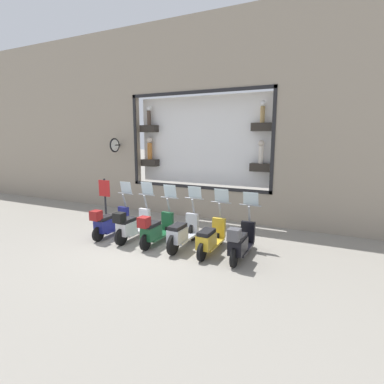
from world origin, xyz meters
name	(u,v)px	position (x,y,z in m)	size (l,w,h in m)	color
ground_plane	(148,245)	(0.00, 0.00, 0.00)	(120.00, 120.00, 0.00)	gray
building_facade	(199,120)	(3.60, 0.00, 3.72)	(1.21, 36.00, 7.33)	gray
scooter_black_0	(240,242)	(0.18, -2.69, 0.46)	(1.79, 0.61, 1.60)	black
scooter_yellow_1	(210,238)	(0.24, -1.85, 0.42)	(1.79, 0.61, 1.63)	black
scooter_silver_2	(182,233)	(0.25, -1.00, 0.45)	(1.81, 0.60, 1.64)	black
scooter_green_3	(155,229)	(0.17, -0.16, 0.46)	(1.79, 0.61, 1.64)	black
scooter_white_4	(131,225)	(0.18, 0.69, 0.47)	(1.80, 0.60, 1.66)	black
scooter_navy_5	(109,222)	(0.17, 1.54, 0.46)	(1.79, 0.60, 1.62)	black
shop_sign_post	(105,202)	(0.81, 2.23, 0.93)	(0.36, 0.45, 1.72)	#232326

